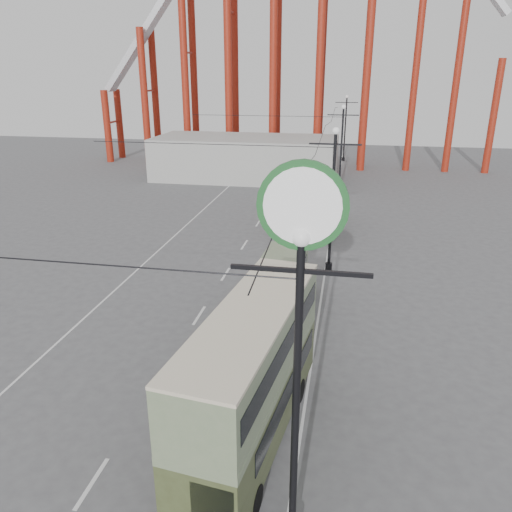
% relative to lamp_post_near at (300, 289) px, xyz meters
% --- Properties ---
extents(ground, '(160.00, 160.00, 0.00)m').
position_rel_lamp_post_near_xyz_m(ground, '(-5.60, 3.00, -7.86)').
color(ground, '#505053').
rests_on(ground, ground).
extents(road_markings, '(12.52, 120.00, 0.01)m').
position_rel_lamp_post_near_xyz_m(road_markings, '(-6.46, 22.70, -7.86)').
color(road_markings, silver).
rests_on(road_markings, ground).
extents(lamp_post_near, '(3.20, 0.44, 10.80)m').
position_rel_lamp_post_near_xyz_m(lamp_post_near, '(0.00, 0.00, 0.00)').
color(lamp_post_near, black).
rests_on(lamp_post_near, ground).
extents(lamp_post_mid, '(3.20, 0.44, 9.32)m').
position_rel_lamp_post_near_xyz_m(lamp_post_mid, '(0.00, 21.00, -3.18)').
color(lamp_post_mid, black).
rests_on(lamp_post_mid, ground).
extents(lamp_post_far, '(3.20, 0.44, 9.32)m').
position_rel_lamp_post_near_xyz_m(lamp_post_far, '(0.00, 43.00, -3.18)').
color(lamp_post_far, black).
rests_on(lamp_post_far, ground).
extents(lamp_post_distant, '(3.20, 0.44, 9.32)m').
position_rel_lamp_post_near_xyz_m(lamp_post_distant, '(0.00, 65.00, -3.18)').
color(lamp_post_distant, black).
rests_on(lamp_post_distant, ground).
extents(fairground_shed, '(22.00, 10.00, 5.00)m').
position_rel_lamp_post_near_xyz_m(fairground_shed, '(-11.60, 50.00, -5.36)').
color(fairground_shed, '#A2A19D').
rests_on(fairground_shed, ground).
extents(double_decker_bus, '(3.63, 9.80, 5.14)m').
position_rel_lamp_post_near_xyz_m(double_decker_bus, '(-1.90, 4.03, -4.98)').
color(double_decker_bus, '#3B4324').
rests_on(double_decker_bus, ground).
extents(single_decker_green, '(2.77, 9.98, 2.79)m').
position_rel_lamp_post_near_xyz_m(single_decker_green, '(-2.55, 13.08, -6.28)').
color(single_decker_green, '#687A59').
rests_on(single_decker_green, ground).
extents(single_decker_cream, '(3.34, 9.59, 2.92)m').
position_rel_lamp_post_near_xyz_m(single_decker_cream, '(-1.81, 30.16, -6.22)').
color(single_decker_cream, beige).
rests_on(single_decker_cream, ground).
extents(pedestrian, '(0.73, 0.51, 1.92)m').
position_rel_lamp_post_near_xyz_m(pedestrian, '(-4.29, 8.41, -6.90)').
color(pedestrian, black).
rests_on(pedestrian, ground).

